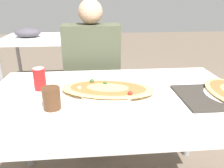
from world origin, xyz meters
TOP-DOWN VIEW (x-y plane):
  - dining_table at (0.00, 0.00)m, footprint 1.37×0.85m
  - chair_far_seated at (-0.13, 0.75)m, footprint 0.40×0.40m
  - person_seated at (-0.13, 0.64)m, footprint 0.44×0.25m
  - pizza_main at (-0.04, 0.03)m, footprint 0.54×0.35m
  - soda_can at (-0.41, 0.11)m, footprint 0.07×0.07m
  - drink_glass at (-0.31, -0.12)m, footprint 0.08×0.08m
  - serving_tray at (0.54, -0.07)m, footprint 0.43×0.31m
  - background_table at (-0.76, 1.86)m, footprint 1.10×0.80m

SIDE VIEW (x-z plane):
  - chair_far_seated at x=-0.13m, z-range 0.07..0.92m
  - dining_table at x=0.00m, z-range 0.30..1.04m
  - background_table at x=-0.76m, z-range 0.25..1.12m
  - person_seated at x=-0.13m, z-range 0.11..1.32m
  - serving_tray at x=0.54m, z-range 0.74..0.75m
  - pizza_main at x=-0.04m, z-range 0.74..0.79m
  - drink_glass at x=-0.31m, z-range 0.74..0.85m
  - soda_can at x=-0.41m, z-range 0.74..0.87m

